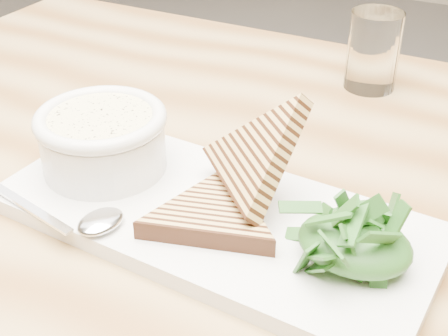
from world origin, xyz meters
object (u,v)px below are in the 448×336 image
at_px(table_top, 267,202).
at_px(platter, 214,217).
at_px(soup_bowl, 104,146).
at_px(glass_near, 373,51).

relative_size(table_top, platter, 3.04).
xyz_separation_m(table_top, soup_bowl, (-0.15, -0.07, 0.06)).
distance_m(soup_bowl, glass_near, 0.38).
relative_size(table_top, soup_bowl, 10.02).
xyz_separation_m(table_top, glass_near, (0.02, 0.27, 0.07)).
height_order(soup_bowl, glass_near, glass_near).
height_order(table_top, platter, platter).
height_order(table_top, soup_bowl, soup_bowl).
distance_m(platter, glass_near, 0.36).
distance_m(table_top, glass_near, 0.28).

